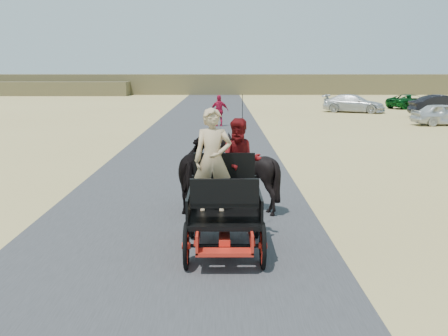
{
  "coord_description": "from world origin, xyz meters",
  "views": [
    {
      "loc": [
        0.95,
        -8.44,
        3.2
      ],
      "look_at": [
        0.99,
        2.71,
        1.2
      ],
      "focal_mm": 45.0,
      "sensor_mm": 36.0,
      "label": 1
    }
  ],
  "objects_px": {
    "car_a": "(445,114)",
    "car_d": "(411,101)",
    "horse_right": "(248,172)",
    "carriage": "(224,231)",
    "car_b": "(445,106)",
    "horse_left": "(200,172)",
    "car_c": "(354,104)",
    "pedestrian": "(219,111)"
  },
  "relations": [
    {
      "from": "car_a",
      "to": "car_d",
      "type": "relative_size",
      "value": 0.9
    },
    {
      "from": "horse_left",
      "to": "car_b",
      "type": "xyz_separation_m",
      "value": [
        15.02,
        24.0,
        -0.12
      ]
    },
    {
      "from": "carriage",
      "to": "car_a",
      "type": "height_order",
      "value": "car_a"
    },
    {
      "from": "horse_right",
      "to": "car_a",
      "type": "distance_m",
      "value": 22.41
    },
    {
      "from": "horse_right",
      "to": "car_a",
      "type": "relative_size",
      "value": 0.47
    },
    {
      "from": "horse_left",
      "to": "car_d",
      "type": "distance_m",
      "value": 35.76
    },
    {
      "from": "car_b",
      "to": "car_d",
      "type": "xyz_separation_m",
      "value": [
        0.55,
        8.19,
        -0.17
      ]
    },
    {
      "from": "car_a",
      "to": "car_d",
      "type": "xyz_separation_m",
      "value": [
        2.52,
        13.23,
        -0.06
      ]
    },
    {
      "from": "carriage",
      "to": "car_d",
      "type": "relative_size",
      "value": 0.59
    },
    {
      "from": "car_a",
      "to": "car_b",
      "type": "bearing_deg",
      "value": -26.8
    },
    {
      "from": "car_a",
      "to": "car_c",
      "type": "distance_m",
      "value": 9.76
    },
    {
      "from": "horse_left",
      "to": "car_b",
      "type": "relative_size",
      "value": 0.45
    },
    {
      "from": "horse_right",
      "to": "car_b",
      "type": "xyz_separation_m",
      "value": [
        13.92,
        24.0,
        -0.12
      ]
    },
    {
      "from": "car_d",
      "to": "carriage",
      "type": "bearing_deg",
      "value": 131.91
    },
    {
      "from": "pedestrian",
      "to": "car_d",
      "type": "xyz_separation_m",
      "value": [
        15.21,
        13.74,
        -0.3
      ]
    },
    {
      "from": "car_a",
      "to": "pedestrian",
      "type": "bearing_deg",
      "value": 86.9
    },
    {
      "from": "car_a",
      "to": "car_c",
      "type": "xyz_separation_m",
      "value": [
        -2.97,
        9.29,
        0.02
      ]
    },
    {
      "from": "horse_right",
      "to": "car_c",
      "type": "distance_m",
      "value": 29.65
    },
    {
      "from": "car_a",
      "to": "car_b",
      "type": "xyz_separation_m",
      "value": [
        1.97,
        5.04,
        0.11
      ]
    },
    {
      "from": "horse_right",
      "to": "car_b",
      "type": "height_order",
      "value": "horse_right"
    },
    {
      "from": "horse_left",
      "to": "car_a",
      "type": "xyz_separation_m",
      "value": [
        13.04,
        18.96,
        -0.23
      ]
    },
    {
      "from": "carriage",
      "to": "car_b",
      "type": "relative_size",
      "value": 0.54
    },
    {
      "from": "horse_left",
      "to": "car_c",
      "type": "relative_size",
      "value": 0.45
    },
    {
      "from": "pedestrian",
      "to": "car_b",
      "type": "relative_size",
      "value": 0.39
    },
    {
      "from": "car_d",
      "to": "horse_right",
      "type": "bearing_deg",
      "value": 130.82
    },
    {
      "from": "car_b",
      "to": "car_d",
      "type": "height_order",
      "value": "car_b"
    },
    {
      "from": "car_d",
      "to": "car_c",
      "type": "bearing_deg",
      "value": 100.62
    },
    {
      "from": "carriage",
      "to": "car_d",
      "type": "xyz_separation_m",
      "value": [
        15.01,
        35.19,
        0.2
      ]
    },
    {
      "from": "carriage",
      "to": "car_b",
      "type": "distance_m",
      "value": 30.64
    },
    {
      "from": "car_d",
      "to": "car_a",
      "type": "bearing_deg",
      "value": 144.22
    },
    {
      "from": "car_a",
      "to": "horse_right",
      "type": "bearing_deg",
      "value": 142.39
    },
    {
      "from": "carriage",
      "to": "car_a",
      "type": "xyz_separation_m",
      "value": [
        12.49,
        21.96,
        0.26
      ]
    },
    {
      "from": "car_b",
      "to": "horse_right",
      "type": "bearing_deg",
      "value": 149.75
    },
    {
      "from": "car_b",
      "to": "car_c",
      "type": "height_order",
      "value": "car_b"
    },
    {
      "from": "pedestrian",
      "to": "car_b",
      "type": "bearing_deg",
      "value": -166.62
    },
    {
      "from": "horse_left",
      "to": "car_a",
      "type": "height_order",
      "value": "horse_left"
    },
    {
      "from": "carriage",
      "to": "horse_right",
      "type": "height_order",
      "value": "horse_right"
    },
    {
      "from": "car_c",
      "to": "carriage",
      "type": "bearing_deg",
      "value": -173.27
    },
    {
      "from": "car_b",
      "to": "car_c",
      "type": "bearing_deg",
      "value": 49.14
    },
    {
      "from": "horse_left",
      "to": "carriage",
      "type": "bearing_deg",
      "value": 100.39
    },
    {
      "from": "carriage",
      "to": "car_c",
      "type": "xyz_separation_m",
      "value": [
        9.52,
        31.26,
        0.28
      ]
    },
    {
      "from": "horse_right",
      "to": "car_a",
      "type": "bearing_deg",
      "value": -122.2
    }
  ]
}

